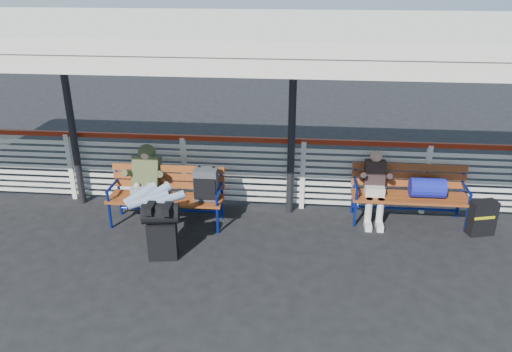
# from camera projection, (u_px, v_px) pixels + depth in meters

# --- Properties ---
(ground) EXTENTS (60.00, 60.00, 0.00)m
(ground) POSITION_uv_depth(u_px,v_px,m) (156.00, 263.00, 6.95)
(ground) COLOR black
(ground) RESTS_ON ground
(fence) EXTENTS (12.08, 0.08, 1.24)m
(fence) POSITION_uv_depth(u_px,v_px,m) (184.00, 168.00, 8.43)
(fence) COLOR silver
(fence) RESTS_ON ground
(canopy) EXTENTS (12.60, 3.60, 3.16)m
(canopy) POSITION_uv_depth(u_px,v_px,m) (156.00, 30.00, 6.55)
(canopy) COLOR silver
(canopy) RESTS_ON ground
(luggage_stack) EXTENTS (0.54, 0.35, 0.83)m
(luggage_stack) POSITION_uv_depth(u_px,v_px,m) (162.00, 229.00, 6.91)
(luggage_stack) COLOR black
(luggage_stack) RESTS_ON ground
(bench_left) EXTENTS (1.80, 0.56, 0.97)m
(bench_left) POSITION_uv_depth(u_px,v_px,m) (181.00, 188.00, 7.79)
(bench_left) COLOR #954C1C
(bench_left) RESTS_ON ground
(bench_right) EXTENTS (1.80, 0.56, 0.92)m
(bench_right) POSITION_uv_depth(u_px,v_px,m) (417.00, 188.00, 7.85)
(bench_right) COLOR #954C1C
(bench_right) RESTS_ON ground
(traveler_man) EXTENTS (0.94, 1.64, 0.77)m
(traveler_man) POSITION_uv_depth(u_px,v_px,m) (150.00, 191.00, 7.47)
(traveler_man) COLOR #8091AD
(traveler_man) RESTS_ON ground
(companion_person) EXTENTS (0.32, 0.66, 1.15)m
(companion_person) POSITION_uv_depth(u_px,v_px,m) (375.00, 186.00, 7.88)
(companion_person) COLOR beige
(companion_person) RESTS_ON ground
(suitcase_side) EXTENTS (0.44, 0.33, 0.55)m
(suitcase_side) POSITION_uv_depth(u_px,v_px,m) (482.00, 218.00, 7.60)
(suitcase_side) COLOR black
(suitcase_side) RESTS_ON ground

